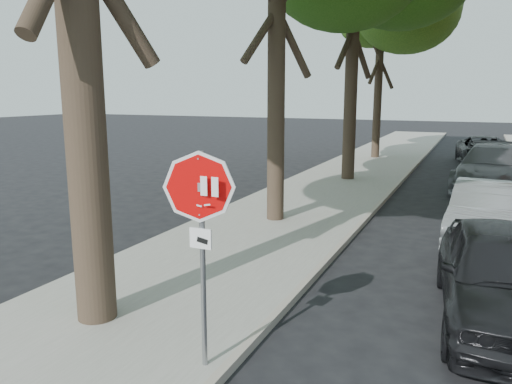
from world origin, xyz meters
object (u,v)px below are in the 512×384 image
tree_far (382,13)px  car_c (491,168)px  stop_sign (201,219)px  car_d (484,151)px  car_b (486,212)px  car_a (503,275)px

tree_far → car_c: 10.73m
stop_sign → tree_far: tree_far is taller
stop_sign → car_c: bearing=77.1°
tree_far → car_d: 8.31m
car_c → stop_sign: bearing=-97.2°
stop_sign → car_b: 8.23m
car_a → car_b: 4.50m
car_a → tree_far: bearing=100.9°
stop_sign → tree_far: bearing=95.5°
tree_far → car_a: 19.96m
stop_sign → car_d: size_ratio=0.54×
car_c → tree_far: bearing=134.0°
stop_sign → car_b: size_ratio=0.64×
tree_far → car_d: bearing=-2.1°
stop_sign → car_c: size_ratio=0.48×
tree_far → car_c: bearing=-51.7°
car_c → car_a: bearing=-84.3°
tree_far → car_c: (5.32, -6.74, -6.43)m
car_c → car_d: bearing=97.4°
tree_far → car_b: 15.95m
car_a → car_b: car_a is taller
stop_sign → car_d: stop_sign is taller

